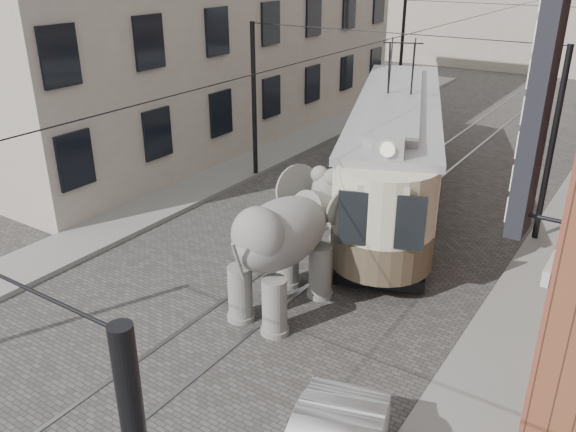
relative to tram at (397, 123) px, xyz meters
The scene contains 8 objects.
ground 7.56m from the tram, 89.18° to the right, with size 120.00×120.00×0.00m, color #454240.
tram_rails 7.55m from the tram, 89.18° to the right, with size 1.54×80.00×0.02m, color slate, non-canonical shape.
sidewalk_right 9.69m from the tram, 49.03° to the right, with size 2.00×60.00×0.15m, color slate.
sidewalk_left 9.88m from the tram, 132.34° to the right, with size 2.00×60.00×0.15m, color slate.
stucco_building 11.51m from the tram, 164.73° to the left, with size 7.00×24.00×10.00m, color gray.
catenary 2.04m from the tram, 92.83° to the right, with size 11.00×30.20×6.00m, color black, non-canonical shape.
tram is the anchor object (origin of this frame).
elephant 8.59m from the tram, 84.68° to the right, with size 2.88×5.22×3.20m, color slate, non-canonical shape.
Camera 1 is at (7.92, -12.11, 8.23)m, focal length 36.92 mm.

